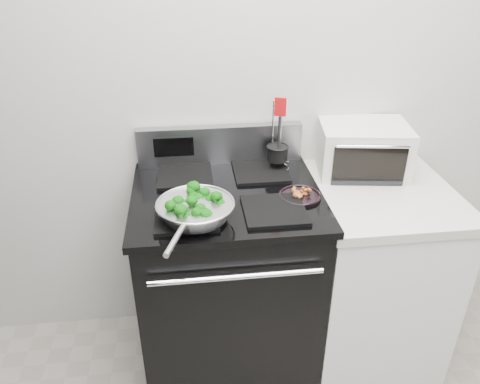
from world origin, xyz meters
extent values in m
cube|color=beige|center=(0.00, 1.75, 1.35)|extent=(4.00, 0.02, 2.70)
cube|color=black|center=(-0.30, 1.41, 0.46)|extent=(0.76, 0.66, 0.92)
cube|color=black|center=(-0.30, 1.41, 0.94)|extent=(0.79, 0.69, 0.03)
cube|color=#99999E|center=(-0.30, 1.72, 1.04)|extent=(0.76, 0.05, 0.18)
cube|color=black|center=(-0.47, 1.24, 0.96)|extent=(0.24, 0.24, 0.01)
cube|color=black|center=(-0.13, 1.24, 0.96)|extent=(0.24, 0.24, 0.01)
cube|color=black|center=(-0.47, 1.58, 0.96)|extent=(0.24, 0.24, 0.01)
cube|color=black|center=(-0.13, 1.58, 0.96)|extent=(0.24, 0.24, 0.01)
cube|color=white|center=(0.39, 1.41, 0.44)|extent=(0.60, 0.66, 0.88)
cube|color=beige|center=(0.39, 1.41, 0.90)|extent=(0.62, 0.68, 0.04)
torus|color=silver|center=(-0.43, 1.22, 1.02)|extent=(0.30, 0.30, 0.01)
cylinder|color=silver|center=(-0.51, 1.00, 1.02)|extent=(0.08, 0.18, 0.02)
cylinder|color=black|center=(-0.01, 1.34, 0.95)|extent=(0.17, 0.17, 0.01)
cylinder|color=black|center=(-0.05, 1.61, 1.03)|extent=(0.09, 0.09, 0.06)
cylinder|color=black|center=(-0.05, 1.61, 1.11)|extent=(0.02, 0.02, 0.20)
cube|color=red|center=(-0.05, 1.61, 1.25)|extent=(0.05, 0.02, 0.08)
cube|color=silver|center=(0.35, 1.61, 1.03)|extent=(0.43, 0.35, 0.23)
cube|color=black|center=(0.35, 1.46, 1.02)|extent=(0.31, 0.05, 0.16)
camera|label=1|loc=(-0.45, -0.28, 1.90)|focal=35.00mm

